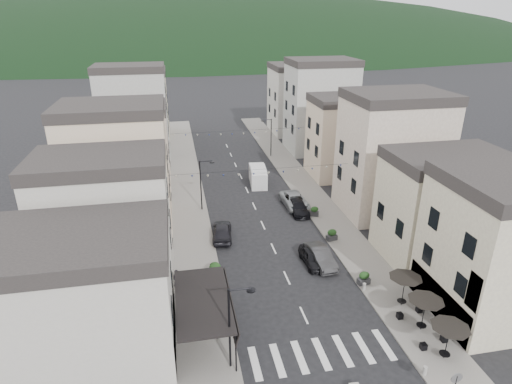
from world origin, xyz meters
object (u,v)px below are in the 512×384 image
parked_car_e (222,231)px  delivery_van (258,176)px  parked_car_a (312,257)px  parked_car_b (320,256)px  parked_car_c (295,201)px  parked_car_d (299,207)px  pedestrian_b (177,279)px  pedestrian_a (220,280)px

parked_car_e → delivery_van: (6.39, 13.74, 0.39)m
parked_car_a → parked_car_b: bearing=-12.3°
parked_car_c → parked_car_d: bearing=-92.5°
parked_car_e → delivery_van: 15.16m
delivery_van → pedestrian_b: 24.11m
parked_car_b → parked_car_c: size_ratio=0.85×
parked_car_a → parked_car_e: 9.72m
parked_car_b → delivery_van: (-1.73, 20.17, 0.44)m
parked_car_d → parked_car_e: bearing=-152.3°
parked_car_c → pedestrian_a: (-10.40, -14.53, 0.14)m
parked_car_b → parked_car_e: bearing=137.0°
parked_car_b → pedestrian_b: size_ratio=2.93×
parked_car_a → pedestrian_a: bearing=-167.3°
pedestrian_a → pedestrian_b: bearing=140.0°
parked_car_d → pedestrian_a: (-10.40, -12.89, 0.23)m
parked_car_b → parked_car_c: (1.08, 12.36, -0.00)m
parked_car_c → parked_car_a: bearing=-100.9°
parked_car_c → parked_car_e: size_ratio=1.15×
parked_car_c → pedestrian_a: bearing=-128.1°
delivery_van → pedestrian_b: size_ratio=3.36×
delivery_van → parked_car_a: bearing=-81.2°
parked_car_d → pedestrian_b: 18.29m
parked_car_b → pedestrian_b: bearing=-178.8°
parked_car_a → parked_car_d: parked_car_a is taller
parked_car_d → parked_car_e: 10.15m
pedestrian_a → parked_car_c: bearing=29.0°
parked_car_d → parked_car_a: bearing=-97.0°
parked_car_b → pedestrian_a: 9.57m
parked_car_c → pedestrian_a: 17.87m
parked_car_d → delivery_van: delivery_van is taller
parked_car_a → pedestrian_a: 8.90m
parked_car_e → pedestrian_b: (-4.60, -7.71, 0.10)m
pedestrian_a → pedestrian_b: 3.51m
parked_car_c → pedestrian_b: (-13.80, -13.64, 0.15)m
parked_car_d → delivery_van: (-2.81, 9.45, 0.54)m
parked_car_b → parked_car_d: 10.78m
parked_car_a → parked_car_b: (0.72, -0.13, 0.07)m
parked_car_a → parked_car_e: parked_car_e is taller
delivery_van → pedestrian_a: (-7.59, -22.34, -0.30)m
parked_car_d → delivery_van: 9.87m
parked_car_b → pedestrian_a: pedestrian_a is taller
parked_car_b → pedestrian_a: size_ratio=2.97×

